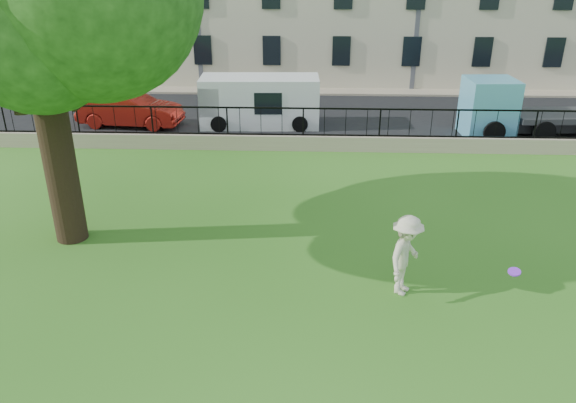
{
  "coord_description": "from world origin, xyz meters",
  "views": [
    {
      "loc": [
        0.27,
        -9.37,
        7.32
      ],
      "look_at": [
        -0.25,
        3.5,
        1.53
      ],
      "focal_mm": 35.0,
      "sensor_mm": 36.0,
      "label": 1
    }
  ],
  "objects_px": {
    "frisbee": "(514,272)",
    "red_sedan": "(130,110)",
    "man": "(406,255)",
    "white_van": "(260,101)",
    "blue_truck": "(533,107)"
  },
  "relations": [
    {
      "from": "frisbee",
      "to": "red_sedan",
      "type": "bearing_deg",
      "value": 132.11
    },
    {
      "from": "frisbee",
      "to": "red_sedan",
      "type": "xyz_separation_m",
      "value": [
        -12.54,
        13.87,
        -0.27
      ]
    },
    {
      "from": "man",
      "to": "white_van",
      "type": "bearing_deg",
      "value": 48.16
    },
    {
      "from": "man",
      "to": "blue_truck",
      "type": "bearing_deg",
      "value": -0.11
    },
    {
      "from": "frisbee",
      "to": "blue_truck",
      "type": "bearing_deg",
      "value": 69.28
    },
    {
      "from": "man",
      "to": "blue_truck",
      "type": "height_order",
      "value": "blue_truck"
    },
    {
      "from": "frisbee",
      "to": "white_van",
      "type": "distance_m",
      "value": 15.74
    },
    {
      "from": "red_sedan",
      "to": "white_van",
      "type": "height_order",
      "value": "white_van"
    },
    {
      "from": "blue_truck",
      "to": "red_sedan",
      "type": "bearing_deg",
      "value": 174.62
    },
    {
      "from": "red_sedan",
      "to": "man",
      "type": "bearing_deg",
      "value": -136.49
    },
    {
      "from": "white_van",
      "to": "frisbee",
      "type": "bearing_deg",
      "value": -67.21
    },
    {
      "from": "frisbee",
      "to": "white_van",
      "type": "relative_size",
      "value": 0.05
    },
    {
      "from": "man",
      "to": "red_sedan",
      "type": "xyz_separation_m",
      "value": [
        -10.34,
        13.17,
        -0.21
      ]
    },
    {
      "from": "red_sedan",
      "to": "blue_truck",
      "type": "relative_size",
      "value": 0.8
    },
    {
      "from": "blue_truck",
      "to": "man",
      "type": "bearing_deg",
      "value": -123.24
    }
  ]
}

